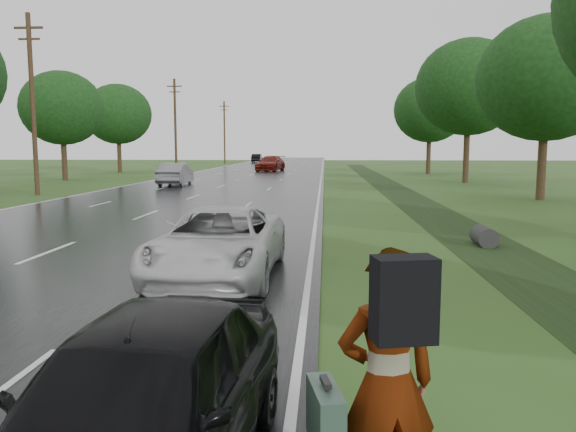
% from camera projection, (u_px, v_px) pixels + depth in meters
% --- Properties ---
extents(road, '(14.00, 180.00, 0.04)m').
position_uv_depth(road, '(247.00, 177.00, 51.01)').
color(road, black).
rests_on(road, ground).
extents(edge_stripe_east, '(0.12, 180.00, 0.01)m').
position_uv_depth(edge_stripe_east, '(321.00, 177.00, 50.57)').
color(edge_stripe_east, silver).
rests_on(edge_stripe_east, road).
extents(edge_stripe_west, '(0.12, 180.00, 0.01)m').
position_uv_depth(edge_stripe_west, '(174.00, 176.00, 51.45)').
color(edge_stripe_west, silver).
rests_on(edge_stripe_west, road).
extents(center_line, '(0.12, 180.00, 0.01)m').
position_uv_depth(center_line, '(247.00, 176.00, 51.01)').
color(center_line, silver).
rests_on(center_line, road).
extents(drainage_ditch, '(2.20, 120.00, 0.56)m').
position_uv_depth(drainage_ditch, '(427.00, 209.00, 24.23)').
color(drainage_ditch, black).
rests_on(drainage_ditch, ground).
extents(utility_pole_mid, '(1.60, 0.26, 10.00)m').
position_uv_depth(utility_pole_mid, '(33.00, 102.00, 31.17)').
color(utility_pole_mid, '#382017').
rests_on(utility_pole_mid, ground).
extents(utility_pole_far, '(1.60, 0.26, 10.00)m').
position_uv_depth(utility_pole_far, '(175.00, 124.00, 60.88)').
color(utility_pole_far, '#382017').
rests_on(utility_pole_far, ground).
extents(utility_pole_distant, '(1.60, 0.26, 10.00)m').
position_uv_depth(utility_pole_distant, '(224.00, 131.00, 90.59)').
color(utility_pole_distant, '#382017').
rests_on(utility_pole_distant, ground).
extents(tree_east_c, '(7.00, 7.00, 9.29)m').
position_uv_depth(tree_east_c, '(547.00, 79.00, 28.28)').
color(tree_east_c, '#382017').
rests_on(tree_east_c, ground).
extents(tree_east_d, '(8.00, 8.00, 10.76)m').
position_uv_depth(tree_east_d, '(469.00, 87.00, 42.05)').
color(tree_east_d, '#382017').
rests_on(tree_east_d, ground).
extents(tree_east_f, '(7.20, 7.20, 9.62)m').
position_uv_depth(tree_east_f, '(430.00, 110.00, 56.03)').
color(tree_east_f, '#382017').
rests_on(tree_east_f, ground).
extents(tree_west_d, '(6.60, 6.60, 8.80)m').
position_uv_depth(tree_west_d, '(62.00, 108.00, 45.28)').
color(tree_west_d, '#382017').
rests_on(tree_west_d, ground).
extents(tree_west_f, '(7.00, 7.00, 9.29)m').
position_uv_depth(tree_west_f, '(118.00, 114.00, 59.15)').
color(tree_west_f, '#382017').
rests_on(tree_west_f, ground).
extents(pedestrian, '(1.01, 0.77, 2.03)m').
position_uv_depth(pedestrian, '(384.00, 381.00, 4.05)').
color(pedestrian, '#A5998C').
rests_on(pedestrian, ground).
extents(white_pickup, '(2.46, 5.20, 1.43)m').
position_uv_depth(white_pickup, '(219.00, 243.00, 11.58)').
color(white_pickup, silver).
rests_on(white_pickup, road).
extents(dark_sedan, '(2.04, 4.33, 1.43)m').
position_uv_depth(dark_sedan, '(142.00, 403.00, 4.34)').
color(dark_sedan, black).
rests_on(dark_sedan, road).
extents(silver_sedan, '(1.84, 4.84, 1.57)m').
position_uv_depth(silver_sedan, '(175.00, 174.00, 39.22)').
color(silver_sedan, gray).
rests_on(silver_sedan, road).
extents(far_car_red, '(3.28, 6.10, 1.68)m').
position_uv_depth(far_car_red, '(270.00, 163.00, 62.50)').
color(far_car_red, maroon).
rests_on(far_car_red, road).
extents(far_car_dark, '(1.56, 4.41, 1.45)m').
position_uv_depth(far_car_dark, '(257.00, 158.00, 96.28)').
color(far_car_dark, black).
rests_on(far_car_dark, road).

